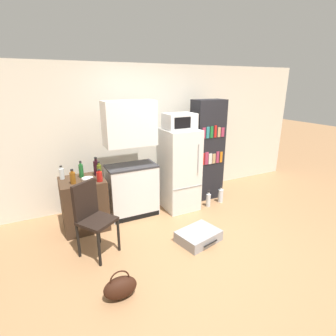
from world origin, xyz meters
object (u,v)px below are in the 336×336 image
microwave (180,121)px  suitcase_large_flat (198,236)px  bottle_ketchup_red (99,176)px  kitchen_hutch (131,165)px  bottle_green_tall (81,171)px  chair (91,213)px  bottle_wine_dark (96,168)px  bottle_amber_beer (73,178)px  water_bottle_middle (208,200)px  refrigerator (179,169)px  bottle_olive_oil (99,171)px  water_bottle_front (221,195)px  bookshelf (207,151)px  side_table (84,204)px  bowl (88,179)px  bottle_clear_short (62,173)px  handbag (120,287)px

microwave → suitcase_large_flat: (-0.28, -1.12, -1.49)m
bottle_ketchup_red → kitchen_hutch: bearing=24.7°
bottle_green_tall → microwave: bearing=-4.3°
bottle_ketchup_red → chair: size_ratio=0.19×
kitchen_hutch → microwave: 1.09m
bottle_wine_dark → bottle_ketchup_red: bearing=-94.0°
suitcase_large_flat → microwave: bearing=63.0°
kitchen_hutch → bottle_ketchup_red: bearing=-155.3°
bottle_amber_beer → water_bottle_middle: bottle_amber_beer is taller
refrigerator → bottle_wine_dark: bearing=175.2°
bottle_olive_oil → water_bottle_middle: 2.05m
bottle_ketchup_red → water_bottle_front: 2.36m
water_bottle_front → bottle_ketchup_red: bearing=179.4°
kitchen_hutch → bookshelf: bearing=2.1°
bottle_ketchup_red → water_bottle_middle: size_ratio=0.61×
side_table → kitchen_hutch: kitchen_hutch is taller
kitchen_hutch → bottle_wine_dark: 0.56m
bookshelf → water_bottle_middle: (-0.20, -0.40, -0.82)m
bottle_ketchup_red → bowl: (-0.16, 0.10, -0.06)m
bowl → chair: size_ratio=0.17×
suitcase_large_flat → side_table: bearing=127.7°
bookshelf → chair: size_ratio=1.92×
microwave → kitchen_hutch: bearing=173.7°
water_bottle_front → water_bottle_middle: size_ratio=1.06×
bookshelf → bottle_ketchup_red: 2.15m
side_table → kitchen_hutch: (0.81, 0.07, 0.50)m
bottle_green_tall → bottle_olive_oil: bearing=-31.4°
bottle_green_tall → kitchen_hutch: bearing=-2.3°
microwave → bowl: bearing=-177.2°
bookshelf → bottle_clear_short: size_ratio=9.06×
chair → bottle_green_tall: bearing=53.9°
bottle_amber_beer → bookshelf: bearing=5.7°
side_table → water_bottle_middle: side_table is taller
chair → microwave: bearing=-11.1°
microwave → bottle_green_tall: bearing=175.7°
refrigerator → side_table: bearing=179.4°
side_table → bookshelf: bookshelf is taller
refrigerator → kitchen_hutch: bearing=173.8°
suitcase_large_flat → bottle_clear_short: bearing=128.9°
side_table → bowl: bearing=-51.9°
refrigerator → bowl: bearing=-177.2°
refrigerator → bottle_amber_beer: refrigerator is taller
side_table → bottle_ketchup_red: size_ratio=4.27×
bottle_olive_oil → bottle_amber_beer: size_ratio=1.21×
bookshelf → microwave: bearing=-167.7°
handbag → water_bottle_front: size_ratio=1.11×
bottle_olive_oil → bottle_amber_beer: 0.40m
kitchen_hutch → bottle_amber_beer: size_ratio=8.89×
bottle_green_tall → handbag: bottle_green_tall is taller
refrigerator → bottle_clear_short: bearing=174.8°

